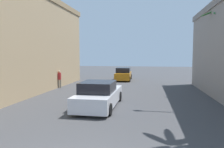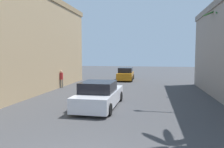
{
  "view_description": "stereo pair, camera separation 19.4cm",
  "coord_description": "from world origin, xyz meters",
  "px_view_note": "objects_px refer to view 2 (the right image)",
  "views": [
    {
      "loc": [
        1.84,
        -4.79,
        3.08
      ],
      "look_at": [
        0.0,
        6.21,
        2.11
      ],
      "focal_mm": 35.0,
      "sensor_mm": 36.0,
      "label": 1
    },
    {
      "loc": [
        2.03,
        -4.75,
        3.08
      ],
      "look_at": [
        0.0,
        6.21,
        2.11
      ],
      "focal_mm": 35.0,
      "sensor_mm": 36.0,
      "label": 2
    }
  ],
  "objects_px": {
    "pedestrian_far_left": "(61,78)",
    "car_lead": "(100,95)",
    "car_far": "(126,74)",
    "palm_tree_mid_right": "(223,40)"
  },
  "relations": [
    {
      "from": "car_far",
      "to": "pedestrian_far_left",
      "type": "bearing_deg",
      "value": -125.81
    },
    {
      "from": "palm_tree_mid_right",
      "to": "car_lead",
      "type": "bearing_deg",
      "value": -147.8
    },
    {
      "from": "car_lead",
      "to": "palm_tree_mid_right",
      "type": "distance_m",
      "value": 10.28
    },
    {
      "from": "car_far",
      "to": "palm_tree_mid_right",
      "type": "height_order",
      "value": "palm_tree_mid_right"
    },
    {
      "from": "pedestrian_far_left",
      "to": "car_lead",
      "type": "bearing_deg",
      "value": -51.73
    },
    {
      "from": "car_lead",
      "to": "pedestrian_far_left",
      "type": "relative_size",
      "value": 3.18
    },
    {
      "from": "palm_tree_mid_right",
      "to": "pedestrian_far_left",
      "type": "distance_m",
      "value": 14.05
    },
    {
      "from": "car_lead",
      "to": "palm_tree_mid_right",
      "type": "relative_size",
      "value": 0.79
    },
    {
      "from": "car_far",
      "to": "pedestrian_far_left",
      "type": "xyz_separation_m",
      "value": [
        -5.23,
        -7.25,
        0.22
      ]
    },
    {
      "from": "car_far",
      "to": "palm_tree_mid_right",
      "type": "distance_m",
      "value": 12.7
    }
  ]
}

